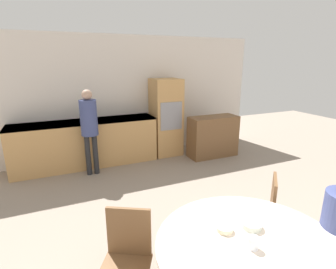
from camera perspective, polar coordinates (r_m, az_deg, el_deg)
The scene contains 11 objects.
wall_back at distance 5.84m, azimuth -9.60°, elevation 7.94°, with size 6.28×0.05×2.60m.
kitchen_counter at distance 5.53m, azimuth -17.30°, elevation -1.73°, with size 2.80×0.60×0.93m.
oven_unit at distance 5.87m, azimuth -0.45°, elevation 3.75°, with size 0.62×0.59×1.70m.
sideboard at distance 5.90m, azimuth 9.73°, elevation -0.43°, with size 1.09×0.45×0.90m.
dining_table at distance 2.30m, azimuth 17.15°, elevation -25.76°, with size 1.41×1.41×0.78m.
chair_far_left at distance 2.42m, azimuth -8.92°, elevation -24.71°, with size 0.54×0.54×0.90m.
chair_far_right at distance 3.13m, azimuth 19.81°, elevation -15.26°, with size 0.57×0.57×0.90m.
person_standing at distance 4.93m, azimuth -16.79°, elevation 2.41°, with size 0.30×0.30×1.59m.
cup at distance 2.12m, azimuth 18.01°, elevation -21.51°, with size 0.08×0.08×0.09m.
bowl_near at distance 2.25m, azimuth 12.23°, elevation -19.41°, with size 0.13×0.13×0.04m.
bowl_centre at distance 2.33m, azimuth 17.79°, elevation -18.28°, with size 0.16×0.16×0.05m.
Camera 1 is at (-1.40, 0.00, 2.08)m, focal length 28.00 mm.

